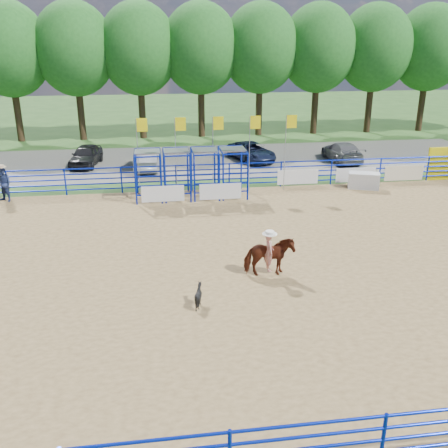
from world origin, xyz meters
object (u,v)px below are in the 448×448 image
Objects in this scene: horse_and_rider at (269,254)px; spectator_cowboy at (3,184)px; car_a at (86,155)px; calf at (199,296)px; car_d at (342,152)px; announcer_table at (364,181)px; car_c at (251,152)px; car_b at (146,159)px.

spectator_cowboy is (-11.76, 10.37, 0.11)m from horse_and_rider.
calf is at bearing -65.19° from car_a.
car_a is 17.45m from car_d.
car_a is (-16.26, 7.77, 0.22)m from announcer_table.
calf is at bearing 59.01° from car_d.
announcer_table is 6.57m from car_d.
car_a is 11.25m from car_c.
spectator_cowboy is 0.49× the size of car_a.
horse_and_rider reaches higher than car_b.
car_d is at bearing -177.40° from car_b.
announcer_table is 13.73m from car_b.
horse_and_rider is at bearing -115.57° from car_c.
car_d is at bearing 4.22° from car_a.
spectator_cowboy reaches higher than car_a.
spectator_cowboy reaches higher than announcer_table.
spectator_cowboy is at bearing -105.44° from car_a.
horse_and_rider is 0.55× the size of car_c.
car_c is at bearing -50.68° from calf.
horse_and_rider is 0.61× the size of car_a.
car_a is at bearing -2.83° from car_d.
car_b is 7.40m from car_c.
announcer_table is 0.87× the size of spectator_cowboy.
car_c is (5.50, 19.53, 0.25)m from calf.
car_b is at bearing -29.42° from calf.
announcer_table is at bearing -0.91° from spectator_cowboy.
horse_and_rider is at bearing 106.71° from car_b.
car_b is (4.00, -1.59, 0.01)m from car_a.
calf is 21.72m from car_d.
car_b reaches higher than announcer_table.
calf is at bearing 96.89° from car_b.
horse_and_rider reaches higher than car_c.
calf is 20.29m from car_c.
car_d is at bearing 80.06° from announcer_table.
car_b is at bearing -13.15° from car_a.
car_d is (13.40, 0.29, -0.03)m from car_b.
car_a is at bearing -20.28° from car_b.
announcer_table is 12.74m from horse_and_rider.
car_d is (1.13, 6.47, 0.20)m from announcer_table.
horse_and_rider is at bearing -41.39° from spectator_cowboy.
calf is 15.19m from spectator_cowboy.
calf is 18.13m from car_b.
spectator_cowboy reaches higher than car_d.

